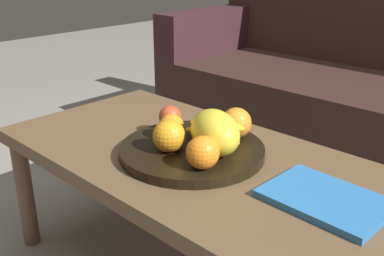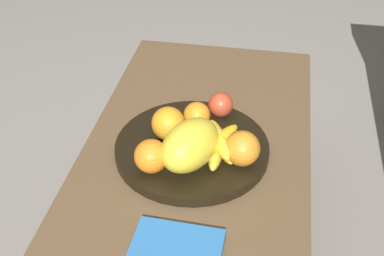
{
  "view_description": "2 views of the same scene",
  "coord_description": "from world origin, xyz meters",
  "px_view_note": "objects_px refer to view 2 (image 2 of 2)",
  "views": [
    {
      "loc": [
        0.72,
        -0.78,
        0.9
      ],
      "look_at": [
        -0.02,
        -0.01,
        0.48
      ],
      "focal_mm": 42.39,
      "sensor_mm": 36.0,
      "label": 1
    },
    {
      "loc": [
        0.93,
        0.16,
        1.22
      ],
      "look_at": [
        -0.02,
        -0.01,
        0.48
      ],
      "focal_mm": 47.96,
      "sensor_mm": 36.0,
      "label": 2
    }
  ],
  "objects_px": {
    "apple_front": "(221,105)",
    "coffee_table": "(194,171)",
    "fruit_bowl": "(192,148)",
    "melon_large_front": "(190,145)",
    "orange_front": "(197,115)",
    "orange_back": "(168,123)",
    "orange_right": "(151,156)",
    "orange_left": "(242,148)",
    "banana_bunch": "(219,144)"
  },
  "relations": [
    {
      "from": "melon_large_front",
      "to": "orange_left",
      "type": "bearing_deg",
      "value": 102.42
    },
    {
      "from": "coffee_table",
      "to": "orange_front",
      "type": "height_order",
      "value": "orange_front"
    },
    {
      "from": "orange_right",
      "to": "orange_back",
      "type": "xyz_separation_m",
      "value": [
        -0.12,
        0.01,
        0.0
      ]
    },
    {
      "from": "fruit_bowl",
      "to": "orange_front",
      "type": "xyz_separation_m",
      "value": [
        -0.07,
        -0.0,
        0.05
      ]
    },
    {
      "from": "coffee_table",
      "to": "apple_front",
      "type": "height_order",
      "value": "apple_front"
    },
    {
      "from": "coffee_table",
      "to": "orange_back",
      "type": "height_order",
      "value": "orange_back"
    },
    {
      "from": "fruit_bowl",
      "to": "orange_right",
      "type": "height_order",
      "value": "orange_right"
    },
    {
      "from": "orange_right",
      "to": "apple_front",
      "type": "xyz_separation_m",
      "value": [
        -0.24,
        0.13,
        -0.01
      ]
    },
    {
      "from": "coffee_table",
      "to": "orange_right",
      "type": "relative_size",
      "value": 14.51
    },
    {
      "from": "fruit_bowl",
      "to": "melon_large_front",
      "type": "relative_size",
      "value": 2.25
    },
    {
      "from": "fruit_bowl",
      "to": "apple_front",
      "type": "height_order",
      "value": "apple_front"
    },
    {
      "from": "orange_front",
      "to": "apple_front",
      "type": "relative_size",
      "value": 1.04
    },
    {
      "from": "melon_large_front",
      "to": "apple_front",
      "type": "relative_size",
      "value": 2.56
    },
    {
      "from": "melon_large_front",
      "to": "orange_left",
      "type": "distance_m",
      "value": 0.12
    },
    {
      "from": "orange_front",
      "to": "orange_left",
      "type": "height_order",
      "value": "orange_left"
    },
    {
      "from": "coffee_table",
      "to": "orange_left",
      "type": "bearing_deg",
      "value": 77.79
    },
    {
      "from": "orange_right",
      "to": "orange_back",
      "type": "height_order",
      "value": "orange_back"
    },
    {
      "from": "melon_large_front",
      "to": "orange_left",
      "type": "xyz_separation_m",
      "value": [
        -0.03,
        0.12,
        -0.01
      ]
    },
    {
      "from": "fruit_bowl",
      "to": "melon_large_front",
      "type": "distance_m",
      "value": 0.1
    },
    {
      "from": "coffee_table",
      "to": "orange_back",
      "type": "xyz_separation_m",
      "value": [
        -0.04,
        -0.07,
        0.11
      ]
    },
    {
      "from": "melon_large_front",
      "to": "orange_back",
      "type": "relative_size",
      "value": 2.02
    },
    {
      "from": "melon_large_front",
      "to": "orange_back",
      "type": "bearing_deg",
      "value": -141.51
    },
    {
      "from": "orange_right",
      "to": "banana_bunch",
      "type": "bearing_deg",
      "value": 119.98
    },
    {
      "from": "orange_right",
      "to": "apple_front",
      "type": "height_order",
      "value": "orange_right"
    },
    {
      "from": "melon_large_front",
      "to": "apple_front",
      "type": "distance_m",
      "value": 0.21
    },
    {
      "from": "apple_front",
      "to": "coffee_table",
      "type": "bearing_deg",
      "value": -15.63
    },
    {
      "from": "orange_front",
      "to": "orange_back",
      "type": "xyz_separation_m",
      "value": [
        0.06,
        -0.06,
        0.01
      ]
    },
    {
      "from": "orange_left",
      "to": "orange_right",
      "type": "bearing_deg",
      "value": -72.99
    },
    {
      "from": "orange_left",
      "to": "apple_front",
      "type": "height_order",
      "value": "orange_left"
    },
    {
      "from": "orange_left",
      "to": "orange_right",
      "type": "xyz_separation_m",
      "value": [
        0.06,
        -0.2,
        -0.0
      ]
    },
    {
      "from": "fruit_bowl",
      "to": "coffee_table",
      "type": "bearing_deg",
      "value": 23.52
    },
    {
      "from": "orange_left",
      "to": "orange_back",
      "type": "height_order",
      "value": "same"
    },
    {
      "from": "fruit_bowl",
      "to": "orange_right",
      "type": "bearing_deg",
      "value": -35.24
    },
    {
      "from": "fruit_bowl",
      "to": "melon_large_front",
      "type": "height_order",
      "value": "melon_large_front"
    },
    {
      "from": "melon_large_front",
      "to": "orange_front",
      "type": "bearing_deg",
      "value": -176.12
    },
    {
      "from": "orange_left",
      "to": "banana_bunch",
      "type": "relative_size",
      "value": 0.47
    },
    {
      "from": "fruit_bowl",
      "to": "orange_back",
      "type": "distance_m",
      "value": 0.08
    },
    {
      "from": "banana_bunch",
      "to": "coffee_table",
      "type": "bearing_deg",
      "value": -93.59
    },
    {
      "from": "coffee_table",
      "to": "orange_right",
      "type": "distance_m",
      "value": 0.16
    },
    {
      "from": "coffee_table",
      "to": "apple_front",
      "type": "bearing_deg",
      "value": 164.37
    },
    {
      "from": "orange_front",
      "to": "orange_left",
      "type": "xyz_separation_m",
      "value": [
        0.12,
        0.13,
        0.01
      ]
    },
    {
      "from": "fruit_bowl",
      "to": "orange_back",
      "type": "xyz_separation_m",
      "value": [
        -0.02,
        -0.06,
        0.05
      ]
    },
    {
      "from": "apple_front",
      "to": "banana_bunch",
      "type": "relative_size",
      "value": 0.37
    },
    {
      "from": "coffee_table",
      "to": "orange_front",
      "type": "bearing_deg",
      "value": -174.29
    },
    {
      "from": "orange_back",
      "to": "fruit_bowl",
      "type": "bearing_deg",
      "value": 72.6
    },
    {
      "from": "banana_bunch",
      "to": "orange_right",
      "type": "bearing_deg",
      "value": -60.02
    },
    {
      "from": "fruit_bowl",
      "to": "orange_back",
      "type": "bearing_deg",
      "value": -107.4
    },
    {
      "from": "melon_large_front",
      "to": "orange_back",
      "type": "distance_m",
      "value": 0.11
    },
    {
      "from": "coffee_table",
      "to": "banana_bunch",
      "type": "distance_m",
      "value": 0.12
    },
    {
      "from": "apple_front",
      "to": "fruit_bowl",
      "type": "bearing_deg",
      "value": -20.87
    }
  ]
}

